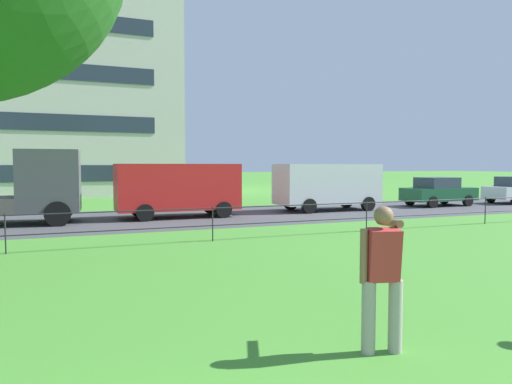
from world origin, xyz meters
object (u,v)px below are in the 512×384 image
panel_van_left (178,187)px  panel_van_far_right (328,184)px  flatbed_truck_far_left (6,192)px  person_thrower (382,274)px  car_dark_green_center (438,191)px

panel_van_left → panel_van_far_right: (7.33, 0.26, 0.00)m
flatbed_truck_far_left → person_thrower: bearing=-68.6°
person_thrower → panel_van_left: size_ratio=0.34×
flatbed_truck_far_left → panel_van_left: 6.34m
person_thrower → flatbed_truck_far_left: 15.53m
panel_van_left → car_dark_green_center: (14.16, 0.24, -0.49)m
panel_van_far_right → car_dark_green_center: size_ratio=1.24×
car_dark_green_center → panel_van_far_right: bearing=179.8°
panel_van_far_right → panel_van_left: bearing=-177.9°
flatbed_truck_far_left → panel_van_far_right: size_ratio=1.47×
flatbed_truck_far_left → car_dark_green_center: size_ratio=1.82×
flatbed_truck_far_left → car_dark_green_center: (20.50, 0.35, -0.44)m
person_thrower → panel_van_far_right: panel_van_far_right is taller
panel_van_left → panel_van_far_right: size_ratio=1.00×
person_thrower → car_dark_green_center: (14.84, 14.80, -0.14)m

